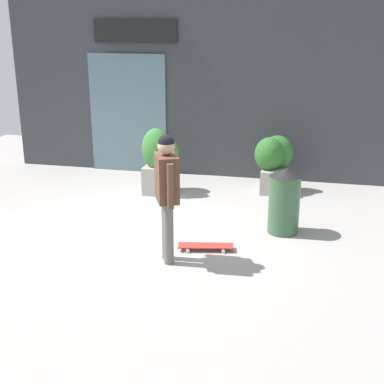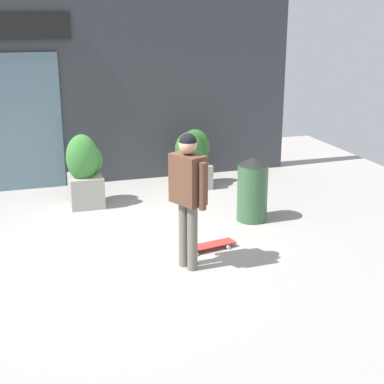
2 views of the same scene
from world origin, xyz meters
name	(u,v)px [view 1 (image 1 of 2)]	position (x,y,z in m)	size (l,w,h in m)	color
ground_plane	(145,233)	(0.00, 0.00, 0.00)	(12.00, 12.00, 0.00)	#9E9993
building_facade	(191,79)	(-0.05, 3.41, 1.96)	(7.79, 0.31, 3.95)	#383A3F
skateboarder	(167,185)	(0.59, -0.85, 1.07)	(0.42, 0.56, 1.74)	#666056
skateboard	(206,246)	(1.02, -0.40, 0.06)	(0.80, 0.35, 0.08)	red
planter_box_left	(160,162)	(-0.32, 2.00, 0.59)	(0.63, 0.68, 1.24)	gray
planter_box_right	(273,162)	(1.72, 2.54, 0.57)	(0.70, 0.65, 1.05)	gray
trash_bin	(284,201)	(2.05, 0.51, 0.51)	(0.48, 0.48, 1.01)	#335938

